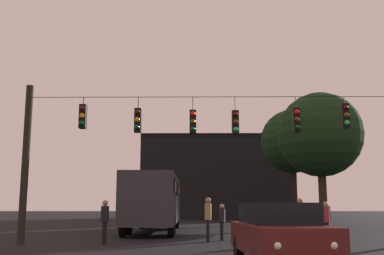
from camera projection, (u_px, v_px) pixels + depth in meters
ground_plane at (208, 229)px, 28.37m from camera, size 168.00×168.00×0.00m
overhead_signal_span at (215, 145)px, 17.59m from camera, size 14.96×0.44×6.16m
city_bus at (155, 198)px, 25.29m from camera, size 2.63×11.02×3.00m
car_near_right at (279, 232)px, 11.24m from camera, size 2.09×4.43×1.52m
pedestrian_crossing_left at (105, 219)px, 17.39m from camera, size 0.25×0.37×1.65m
pedestrian_crossing_center at (301, 217)px, 17.86m from camera, size 0.27×0.38×1.73m
pedestrian_crossing_right at (326, 217)px, 20.55m from camera, size 0.34×0.41×1.63m
pedestrian_near_bus at (327, 220)px, 18.19m from camera, size 0.34×0.42×1.57m
pedestrian_trailing at (208, 216)px, 18.33m from camera, size 0.28×0.39×1.77m
pedestrian_far_side at (222, 220)px, 19.09m from camera, size 0.31×0.40×1.50m
corner_building at (215, 179)px, 50.71m from camera, size 15.65×10.18×8.73m
tree_left_silhouette at (320, 135)px, 31.35m from camera, size 5.84×5.84×9.19m
tree_behind_building at (293, 142)px, 39.00m from camera, size 5.46×5.46×9.61m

